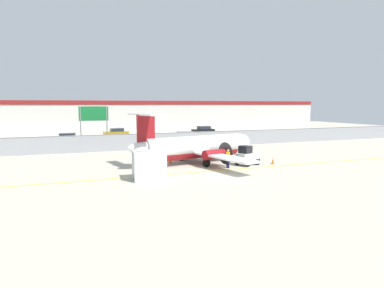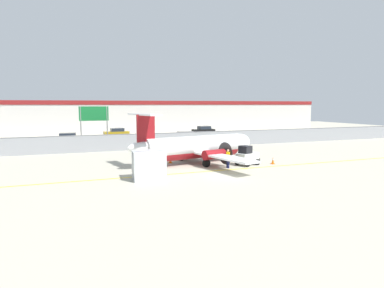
{
  "view_description": "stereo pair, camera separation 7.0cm",
  "coord_description": "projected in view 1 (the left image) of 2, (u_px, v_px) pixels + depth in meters",
  "views": [
    {
      "loc": [
        -12.74,
        -24.49,
        5.72
      ],
      "look_at": [
        -0.41,
        7.12,
        1.8
      ],
      "focal_mm": 32.0,
      "sensor_mm": 36.0,
      "label": 1
    },
    {
      "loc": [
        -12.67,
        -24.52,
        5.72
      ],
      "look_at": [
        -0.41,
        7.12,
        1.8
      ],
      "focal_mm": 32.0,
      "sensor_mm": 36.0,
      "label": 2
    }
  ],
  "objects": [
    {
      "name": "parked_car_0",
      "position": [
        67.0,
        139.0,
        48.7
      ],
      "size": [
        4.35,
        2.32,
        1.58
      ],
      "rotation": [
        0.0,
        0.0,
        3.04
      ],
      "color": "#B28C19",
      "rests_on": "parking_lot_strip"
    },
    {
      "name": "traffic_cone_near_left",
      "position": [
        170.0,
        160.0,
        33.56
      ],
      "size": [
        0.36,
        0.36,
        0.64
      ],
      "color": "orange",
      "rests_on": "ground"
    },
    {
      "name": "ground_crew_worker",
      "position": [
        228.0,
        158.0,
        30.93
      ],
      "size": [
        0.37,
        0.55,
        1.7
      ],
      "rotation": [
        0.0,
        0.0,
        0.09
      ],
      "color": "#191E4C",
      "rests_on": "ground"
    },
    {
      "name": "baggage_tug",
      "position": [
        247.0,
        156.0,
        32.37
      ],
      "size": [
        2.57,
        2.03,
        1.88
      ],
      "rotation": [
        0.0,
        0.0,
        0.37
      ],
      "color": "silver",
      "rests_on": "ground"
    },
    {
      "name": "parked_car_3",
      "position": [
        203.0,
        130.0,
        64.42
      ],
      "size": [
        4.32,
        2.26,
        1.58
      ],
      "rotation": [
        0.0,
        0.0,
        3.22
      ],
      "color": "black",
      "rests_on": "parking_lot_strip"
    },
    {
      "name": "commuter_airplane",
      "position": [
        198.0,
        147.0,
        33.39
      ],
      "size": [
        13.86,
        15.99,
        4.92
      ],
      "rotation": [
        0.0,
        0.0,
        0.21
      ],
      "color": "white",
      "rests_on": "ground"
    },
    {
      "name": "ground_plane",
      "position": [
        218.0,
        171.0,
        29.77
      ],
      "size": [
        140.0,
        140.0,
        0.01
      ],
      "color": "#B2AD99"
    },
    {
      "name": "highway_sign",
      "position": [
        94.0,
        117.0,
        42.87
      ],
      "size": [
        3.6,
        0.14,
        5.5
      ],
      "color": "slate",
      "rests_on": "ground"
    },
    {
      "name": "traffic_cone_near_right",
      "position": [
        273.0,
        161.0,
        33.1
      ],
      "size": [
        0.36,
        0.36,
        0.64
      ],
      "color": "orange",
      "rests_on": "ground"
    },
    {
      "name": "parked_car_2",
      "position": [
        185.0,
        137.0,
        51.26
      ],
      "size": [
        4.32,
        2.26,
        1.58
      ],
      "rotation": [
        0.0,
        0.0,
        3.22
      ],
      "color": "red",
      "rests_on": "parking_lot_strip"
    },
    {
      "name": "parking_lot_strip",
      "position": [
        144.0,
        140.0,
        55.22
      ],
      "size": [
        98.0,
        17.0,
        0.12
      ],
      "color": "#38383A",
      "rests_on": "ground"
    },
    {
      "name": "background_building",
      "position": [
        123.0,
        116.0,
        71.96
      ],
      "size": [
        91.0,
        8.1,
        6.5
      ],
      "color": "beige",
      "rests_on": "ground"
    },
    {
      "name": "perimeter_fence",
      "position": [
        165.0,
        140.0,
        44.45
      ],
      "size": [
        98.0,
        0.1,
        2.1
      ],
      "color": "gray",
      "rests_on": "ground"
    },
    {
      "name": "parked_car_1",
      "position": [
        116.0,
        133.0,
        58.71
      ],
      "size": [
        4.28,
        2.17,
        1.58
      ],
      "rotation": [
        0.0,
        0.0,
        3.19
      ],
      "color": "#B28C19",
      "rests_on": "parking_lot_strip"
    },
    {
      "name": "cargo_container",
      "position": [
        149.0,
        165.0,
        26.13
      ],
      "size": [
        2.58,
        2.22,
        2.2
      ],
      "rotation": [
        0.0,
        0.0,
        -0.1
      ],
      "color": "silver",
      "rests_on": "ground"
    }
  ]
}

